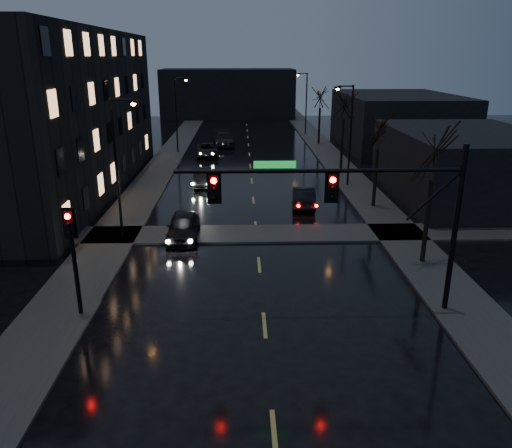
{
  "coord_description": "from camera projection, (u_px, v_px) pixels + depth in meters",
  "views": [
    {
      "loc": [
        -0.85,
        -9.41,
        10.14
      ],
      "look_at": [
        -0.25,
        11.06,
        3.2
      ],
      "focal_mm": 35.0,
      "sensor_mm": 36.0,
      "label": 1
    }
  ],
  "objects": [
    {
      "name": "oncoming_car_b",
      "position": [
        202.0,
        177.0,
        40.87
      ],
      "size": [
        1.87,
        4.4,
        1.41
      ],
      "primitive_type": "imported",
      "rotation": [
        0.0,
        0.0,
        0.09
      ],
      "color": "black",
      "rests_on": "ground"
    },
    {
      "name": "lead_car",
      "position": [
        303.0,
        197.0,
        35.03
      ],
      "size": [
        1.88,
        4.5,
        1.45
      ],
      "primitive_type": "imported",
      "rotation": [
        0.0,
        0.0,
        3.06
      ],
      "color": "black",
      "rests_on": "ground"
    },
    {
      "name": "signal_pole_left",
      "position": [
        73.0,
        247.0,
        19.53
      ],
      "size": [
        0.35,
        0.41,
        4.53
      ],
      "color": "black",
      "rests_on": "ground"
    },
    {
      "name": "commercial_right_far",
      "position": [
        397.0,
        121.0,
        57.14
      ],
      "size": [
        12.0,
        18.0,
        6.0
      ],
      "primitive_type": "cube",
      "color": "black",
      "rests_on": "ground"
    },
    {
      "name": "sidewalk_left",
      "position": [
        157.0,
        173.0,
        45.07
      ],
      "size": [
        3.0,
        140.0,
        0.12
      ],
      "primitive_type": "cube",
      "color": "#2D2D2B",
      "rests_on": "ground"
    },
    {
      "name": "streetlight_r_far",
      "position": [
        305.0,
        98.0,
        65.78
      ],
      "size": [
        1.53,
        0.28,
        8.0
      ],
      "color": "black",
      "rests_on": "ground"
    },
    {
      "name": "tree_mid_b",
      "position": [
        345.0,
        97.0,
        44.38
      ],
      "size": [
        3.74,
        3.74,
        8.59
      ],
      "color": "black",
      "rests_on": "ground"
    },
    {
      "name": "streetlight_r_mid",
      "position": [
        348.0,
        127.0,
        39.27
      ],
      "size": [
        1.53,
        0.28,
        8.0
      ],
      "color": "black",
      "rests_on": "ground"
    },
    {
      "name": "commercial_right_near",
      "position": [
        465.0,
        166.0,
        36.43
      ],
      "size": [
        10.0,
        14.0,
        5.0
      ],
      "primitive_type": "cube",
      "color": "black",
      "rests_on": "ground"
    },
    {
      "name": "streetlight_l_near",
      "position": [
        120.0,
        158.0,
        27.49
      ],
      "size": [
        1.53,
        0.28,
        8.0
      ],
      "color": "black",
      "rests_on": "ground"
    },
    {
      "name": "oncoming_car_c",
      "position": [
        208.0,
        150.0,
        52.66
      ],
      "size": [
        2.53,
        5.06,
        1.38
      ],
      "primitive_type": "imported",
      "rotation": [
        0.0,
        0.0,
        0.05
      ],
      "color": "black",
      "rests_on": "ground"
    },
    {
      "name": "signal_mast",
      "position": [
        363.0,
        199.0,
        19.25
      ],
      "size": [
        11.11,
        0.41,
        7.0
      ],
      "color": "black",
      "rests_on": "ground"
    },
    {
      "name": "apartment_block",
      "position": [
        37.0,
        112.0,
        38.21
      ],
      "size": [
        12.0,
        30.0,
        12.0
      ],
      "primitive_type": "cube",
      "color": "black",
      "rests_on": "ground"
    },
    {
      "name": "sidewalk_right",
      "position": [
        344.0,
        172.0,
        45.54
      ],
      "size": [
        3.0,
        140.0,
        0.12
      ],
      "primitive_type": "cube",
      "color": "#2D2D2B",
      "rests_on": "ground"
    },
    {
      "name": "streetlight_l_far",
      "position": [
        178.0,
        108.0,
        53.05
      ],
      "size": [
        1.53,
        0.28,
        8.0
      ],
      "color": "black",
      "rests_on": "ground"
    },
    {
      "name": "oncoming_car_d",
      "position": [
        224.0,
        139.0,
        58.47
      ],
      "size": [
        2.87,
        5.76,
        1.61
      ],
      "primitive_type": "imported",
      "rotation": [
        0.0,
        0.0,
        0.11
      ],
      "color": "black",
      "rests_on": "ground"
    },
    {
      "name": "oncoming_car_a",
      "position": [
        183.0,
        226.0,
        28.85
      ],
      "size": [
        1.85,
        4.45,
        1.51
      ],
      "primitive_type": "imported",
      "rotation": [
        0.0,
        0.0,
        0.02
      ],
      "color": "black",
      "rests_on": "ground"
    },
    {
      "name": "sidewalk_cross",
      "position": [
        256.0,
        234.0,
        29.69
      ],
      "size": [
        40.0,
        3.0,
        0.12
      ],
      "primitive_type": "cube",
      "color": "#2D2D2B",
      "rests_on": "ground"
    },
    {
      "name": "tree_mid_a",
      "position": [
        380.0,
        123.0,
        33.28
      ],
      "size": [
        3.3,
        3.3,
        7.58
      ],
      "color": "black",
      "rests_on": "ground"
    },
    {
      "name": "far_block",
      "position": [
        228.0,
        93.0,
        84.67
      ],
      "size": [
        22.0,
        10.0,
        8.0
      ],
      "primitive_type": "cube",
      "color": "black",
      "rests_on": "ground"
    },
    {
      "name": "tree_near",
      "position": [
        436.0,
        142.0,
        23.68
      ],
      "size": [
        3.52,
        3.52,
        8.08
      ],
      "color": "black",
      "rests_on": "ground"
    },
    {
      "name": "tree_far",
      "position": [
        321.0,
        92.0,
        57.81
      ],
      "size": [
        3.43,
        3.43,
        7.88
      ],
      "color": "black",
      "rests_on": "ground"
    }
  ]
}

